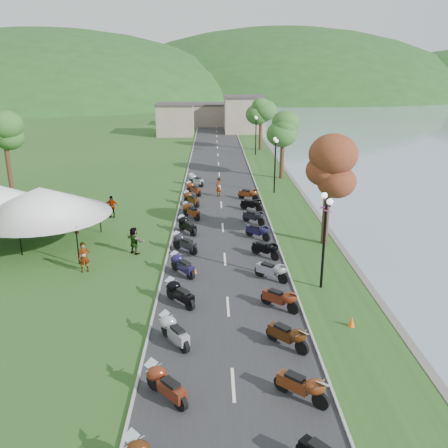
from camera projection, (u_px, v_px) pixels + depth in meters
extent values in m
cube|color=#2C2C2E|center=(220.00, 188.00, 45.90)|extent=(7.00, 120.00, 0.02)
cube|color=gray|center=(205.00, 116.00, 87.77)|extent=(18.00, 16.00, 5.00)
imported|color=slate|center=(86.00, 272.00, 27.11)|extent=(0.77, 0.67, 1.76)
imported|color=slate|center=(73.00, 215.00, 37.49)|extent=(0.82, 0.54, 1.56)
imported|color=slate|center=(77.00, 233.00, 33.34)|extent=(0.96, 1.12, 1.63)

